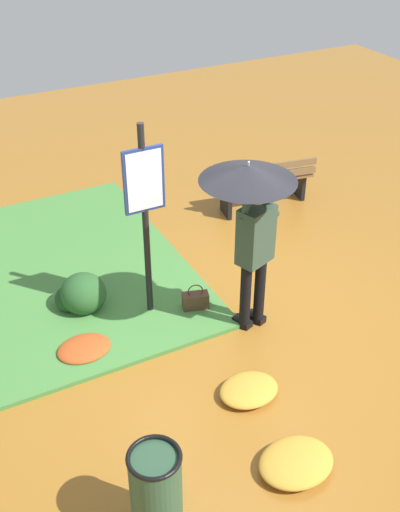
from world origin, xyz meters
TOP-DOWN VIEW (x-y plane):
  - ground_plane at (0.00, 0.00)m, footprint 18.00×18.00m
  - person_with_umbrella at (-0.03, 0.02)m, footprint 0.96×0.96m
  - info_sign_post at (0.80, -0.71)m, footprint 0.44×0.07m
  - handbag at (0.33, -0.50)m, footprint 0.33×0.22m
  - park_bench at (-1.75, -2.28)m, footprint 1.40×0.60m
  - trash_bin at (1.84, 1.80)m, footprint 0.42×0.42m
  - shrub_cluster at (1.49, -1.12)m, footprint 0.58×0.53m
  - leaf_pile_near_person at (1.71, -0.40)m, footprint 0.58×0.46m
  - leaf_pile_by_bench at (0.48, 0.93)m, footprint 0.60×0.48m
  - leaf_pile_far_path at (0.57, 1.86)m, footprint 0.68×0.54m

SIDE VIEW (x-z plane):
  - ground_plane at x=0.00m, z-range 0.00..0.00m
  - leaf_pile_near_person at x=1.71m, z-range 0.00..0.13m
  - leaf_pile_by_bench at x=0.48m, z-range 0.00..0.13m
  - leaf_pile_far_path at x=0.57m, z-range 0.00..0.15m
  - handbag at x=0.33m, z-range -0.06..0.31m
  - shrub_cluster at x=1.49m, z-range -0.02..0.46m
  - park_bench at x=-1.75m, z-range 0.03..0.78m
  - trash_bin at x=1.84m, z-range 0.00..0.84m
  - info_sign_post at x=0.80m, z-range 0.29..2.59m
  - person_with_umbrella at x=-0.03m, z-range 0.53..2.57m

